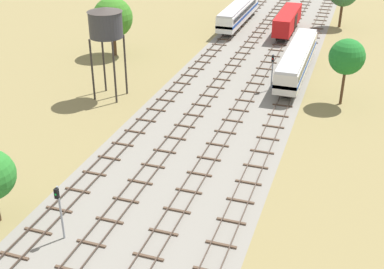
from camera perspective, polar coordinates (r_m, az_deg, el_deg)
ground_plane at (r=74.21m, az=6.45°, el=7.61°), size 480.00×480.00×0.00m
ballast_bed at (r=74.21m, az=6.45°, el=7.61°), size 17.83×176.00×0.01m
track_far_left at (r=76.72m, az=1.54°, el=8.53°), size 2.40×126.00×0.29m
track_left at (r=75.57m, az=4.91°, el=8.15°), size 2.40×126.00×0.29m
track_centre_left at (r=74.68m, az=8.37°, el=7.72°), size 2.40×126.00×0.29m
track_centre at (r=74.07m, az=11.89°, el=7.26°), size 2.40×126.00×0.29m
diesel_railcar_centre_nearest at (r=70.32m, az=11.72°, el=8.33°), size 2.96×20.50×3.80m
freight_boxcar_centre_left_near at (r=90.60m, az=10.67°, el=12.53°), size 2.87×14.00×3.60m
diesel_railcar_far_left_mid at (r=94.62m, az=5.26°, el=13.58°), size 2.96×20.50×3.80m
water_tower at (r=61.25m, az=-9.68°, el=12.17°), size 4.14×4.14×11.08m
signal_post_nearest at (r=65.02m, az=9.00°, el=7.44°), size 0.28×0.47×4.75m
signal_post_near at (r=38.78m, az=-14.67°, el=-7.76°), size 0.28×0.47×4.65m
lineside_tree_0 at (r=61.80m, az=17.00°, el=8.32°), size 4.17×4.17×8.00m
lineside_tree_3 at (r=77.85m, az=-8.89°, el=12.82°), size 5.95×5.95×8.75m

